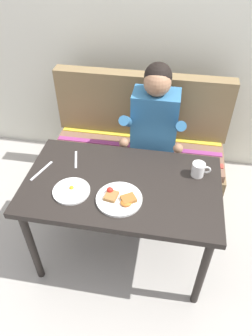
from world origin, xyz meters
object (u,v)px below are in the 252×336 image
Objects in this scene: plate_eggs at (71,191)px; person at (154,129)px; coffee_mug at (199,169)px; knife at (42,171)px; couch at (138,155)px; plate_breakfast at (119,199)px; table at (122,192)px; fork at (76,159)px.

person is at bearing 60.12° from plate_eggs.
coffee_mug is 0.98m from knife.
plate_breakfast is (0.01, -0.90, 0.41)m from couch.
plate_eggs is at bearing -156.02° from table.
fork is (-0.34, 0.16, 0.08)m from table.
couch reaches higher than table.
knife is at bearing 149.52° from plate_eggs.
knife is (-0.52, 0.02, 0.08)m from table.
coffee_mug is at bearing -17.06° from fork.
plate_breakfast is 1.21× the size of plate_eggs.
plate_eggs reaches higher than fork.
knife is at bearing -138.78° from person.
fork is at bearing -137.74° from person.
coffee_mug is at bearing 20.65° from plate_eggs.
person is 0.63m from fork.
plate_breakfast is (-0.12, -0.73, 0.00)m from person.
person is 0.54m from coffee_mug.
fork reaches higher than table.
coffee_mug is 0.59× the size of knife.
table is at bearing -42.00° from fork.
coffee_mug reaches higher than knife.
fork is at bearing 154.24° from table.
coffee_mug is 0.79m from fork.
plate_eggs is at bearing -107.42° from couch.
fork is (-0.06, 0.29, -0.01)m from plate_eggs.
plate_breakfast is at bearing -85.77° from table.
table is 0.99× the size of person.
table is 0.38m from fork.
person reaches higher than knife.
plate_eggs is 0.29m from fork.
plate_breakfast reaches higher than plate_eggs.
knife is at bearing -172.20° from coffee_mug.
knife is at bearing 177.97° from table.
plate_breakfast is 0.29m from plate_eggs.
fork is at bearing 101.68° from plate_eggs.
person is (0.13, 0.59, 0.09)m from table.
couch is at bearing 72.58° from plate_eggs.
person is 6.06× the size of knife.
couch is at bearing 74.65° from knife.
person is 0.82m from plate_eggs.
person is 0.87m from knife.
table is at bearing -102.55° from person.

